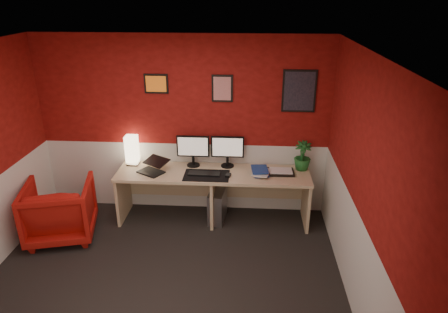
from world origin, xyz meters
TOP-DOWN VIEW (x-y plane):
  - ground at (0.00, 0.00)m, footprint 4.00×3.50m
  - ceiling at (0.00, 0.00)m, footprint 4.00×3.50m
  - wall_back at (0.00, 1.75)m, footprint 4.00×0.01m
  - wall_right at (2.00, 0.00)m, footprint 0.01×3.50m
  - wainscot_back at (0.00, 1.75)m, footprint 4.00×0.01m
  - wainscot_right at (2.00, 0.00)m, footprint 0.01×3.50m
  - desk at (0.44, 1.41)m, footprint 2.60×0.65m
  - shoji_lamp at (-0.71, 1.61)m, footprint 0.16×0.16m
  - laptop at (-0.39, 1.34)m, footprint 0.40×0.37m
  - monitor_left at (0.14, 1.61)m, footprint 0.45×0.06m
  - monitor_right at (0.62, 1.62)m, footprint 0.45×0.06m
  - desk_mat at (0.36, 1.30)m, footprint 0.60×0.38m
  - keyboard at (0.33, 1.33)m, footprint 0.43×0.16m
  - mouse at (0.65, 1.29)m, footprint 0.08×0.11m
  - book_bottom at (0.97, 1.38)m, footprint 0.23×0.29m
  - book_middle at (0.99, 1.38)m, footprint 0.27×0.33m
  - book_top at (0.96, 1.39)m, footprint 0.24×0.30m
  - zen_tray at (1.35, 1.44)m, footprint 0.35×0.26m
  - potted_plant at (1.64, 1.58)m, footprint 0.24×0.24m
  - pc_tower at (0.49, 1.41)m, footprint 0.25×0.47m
  - armchair at (-1.50, 0.88)m, footprint 0.99×1.01m
  - art_left at (-0.34, 1.74)m, footprint 0.32×0.02m
  - art_center at (0.54, 1.74)m, footprint 0.28×0.02m
  - art_right at (1.55, 1.74)m, footprint 0.44×0.02m

SIDE VIEW (x-z plane):
  - ground at x=0.00m, z-range -0.01..0.01m
  - pc_tower at x=0.49m, z-range 0.00..0.45m
  - desk at x=0.44m, z-range 0.00..0.73m
  - armchair at x=-1.50m, z-range 0.00..0.76m
  - wainscot_back at x=0.00m, z-range 0.00..1.00m
  - wainscot_right at x=2.00m, z-range 0.00..1.00m
  - desk_mat at x=0.36m, z-range 0.73..0.74m
  - book_bottom at x=0.97m, z-range 0.73..0.76m
  - keyboard at x=0.33m, z-range 0.74..0.75m
  - zen_tray at x=1.35m, z-range 0.73..0.76m
  - mouse at x=0.65m, z-range 0.74..0.77m
  - book_middle at x=0.99m, z-range 0.76..0.78m
  - book_top at x=0.96m, z-range 0.78..0.81m
  - laptop at x=-0.39m, z-range 0.73..0.95m
  - shoji_lamp at x=-0.71m, z-range 0.73..1.13m
  - potted_plant at x=1.64m, z-range 0.73..1.13m
  - monitor_left at x=0.14m, z-range 0.73..1.31m
  - monitor_right at x=0.62m, z-range 0.73..1.31m
  - wall_back at x=0.00m, z-range 0.00..2.50m
  - wall_right at x=2.00m, z-range 0.00..2.50m
  - art_right at x=1.55m, z-range 1.50..2.06m
  - art_center at x=0.54m, z-range 1.62..1.98m
  - art_left at x=-0.34m, z-range 1.72..1.98m
  - ceiling at x=0.00m, z-range 2.50..2.50m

